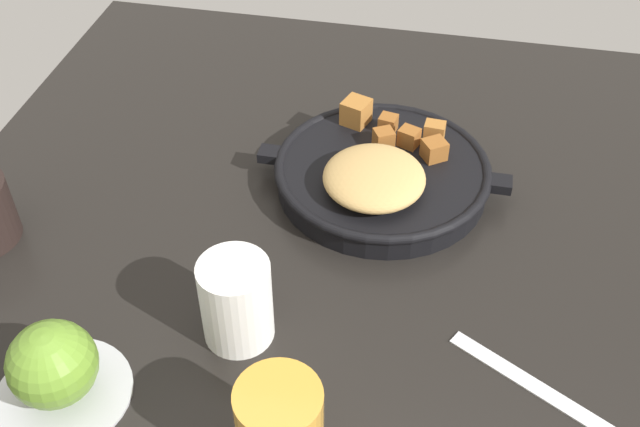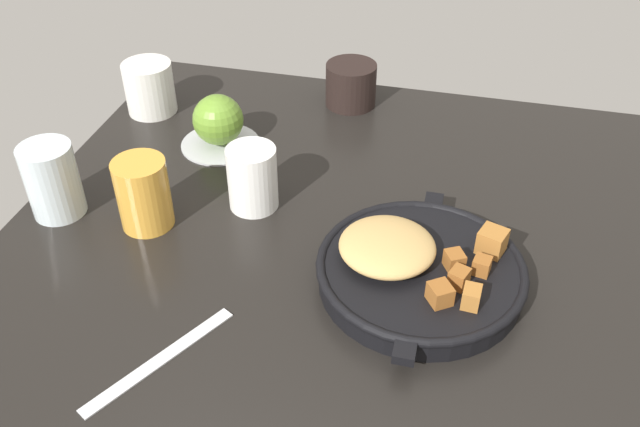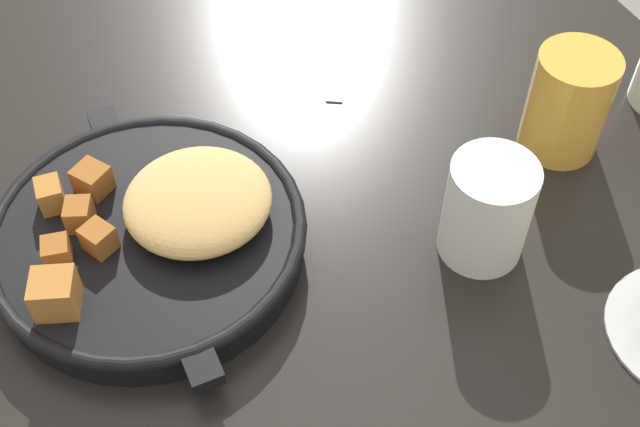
% 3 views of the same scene
% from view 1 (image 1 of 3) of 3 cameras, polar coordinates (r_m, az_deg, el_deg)
% --- Properties ---
extents(ground_plane, '(0.91, 0.94, 0.02)m').
position_cam_1_polar(ground_plane, '(0.86, 0.69, -2.03)').
color(ground_plane, black).
extents(cast_iron_skillet, '(0.30, 0.25, 0.06)m').
position_cam_1_polar(cast_iron_skillet, '(0.89, 4.62, 3.06)').
color(cast_iron_skillet, black).
rests_on(cast_iron_skillet, ground_plane).
extents(saucer_plate, '(0.12, 0.12, 0.01)m').
position_cam_1_polar(saucer_plate, '(0.75, -18.62, -12.56)').
color(saucer_plate, '#B7BABF').
rests_on(saucer_plate, ground_plane).
extents(red_apple, '(0.08, 0.08, 0.08)m').
position_cam_1_polar(red_apple, '(0.71, -19.37, -10.58)').
color(red_apple, olive).
rests_on(red_apple, saucer_plate).
extents(butter_knife, '(0.18, 0.11, 0.00)m').
position_cam_1_polar(butter_knife, '(0.74, 16.46, -12.67)').
color(butter_knife, silver).
rests_on(butter_knife, ground_plane).
extents(white_creamer_pitcher, '(0.07, 0.07, 0.09)m').
position_cam_1_polar(white_creamer_pitcher, '(0.72, -6.28, -6.54)').
color(white_creamer_pitcher, white).
rests_on(white_creamer_pitcher, ground_plane).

